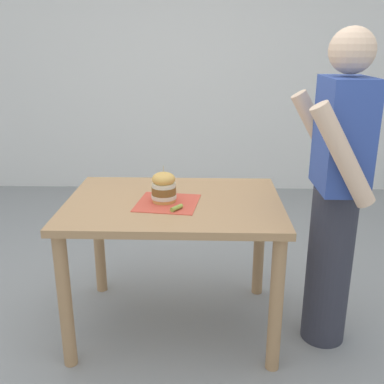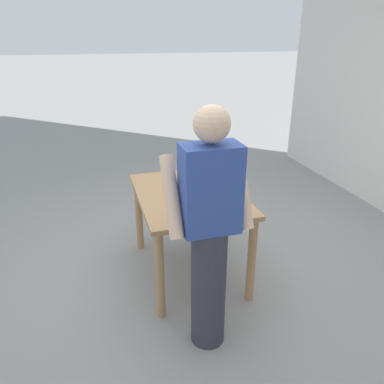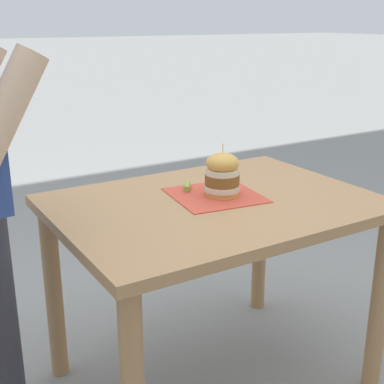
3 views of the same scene
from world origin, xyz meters
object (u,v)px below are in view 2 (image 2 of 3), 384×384
object	(u,v)px
sandwich	(184,182)
diner_across_table	(209,231)
patio_table	(189,206)
pickle_spear	(171,194)

from	to	relation	value
sandwich	diner_across_table	xyz separation A→B (m)	(0.07, 0.90, 0.01)
diner_across_table	patio_table	bearing A→B (deg)	-96.57
sandwich	pickle_spear	size ratio (longest dim) A/B	2.56
sandwich	pickle_spear	xyz separation A→B (m)	(0.13, 0.08, -0.07)
sandwich	pickle_spear	distance (m)	0.17
sandwich	pickle_spear	world-z (taller)	sandwich
patio_table	sandwich	world-z (taller)	sandwich
pickle_spear	diner_across_table	distance (m)	0.83
patio_table	sandwich	bearing A→B (deg)	-61.26
patio_table	diner_across_table	distance (m)	0.88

